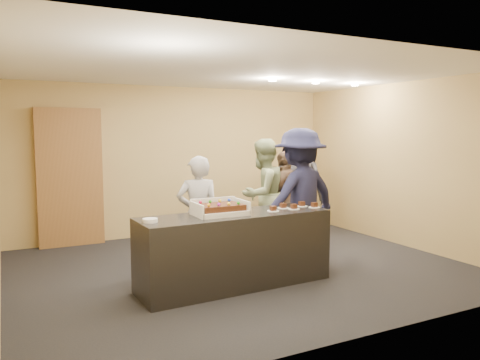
{
  "coord_description": "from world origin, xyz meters",
  "views": [
    {
      "loc": [
        -2.91,
        -5.69,
        1.9
      ],
      "look_at": [
        -0.01,
        0.0,
        1.23
      ],
      "focal_mm": 35.0,
      "sensor_mm": 36.0,
      "label": 1
    }
  ],
  "objects": [
    {
      "name": "slice_a",
      "position": [
        0.08,
        -0.73,
        0.92
      ],
      "size": [
        0.15,
        0.15,
        0.07
      ],
      "color": "white",
      "rests_on": "serving_counter"
    },
    {
      "name": "person_sage_man",
      "position": [
        0.77,
        0.73,
        0.89
      ],
      "size": [
        1.05,
        0.93,
        1.78
      ],
      "primitive_type": "imported",
      "rotation": [
        0.0,
        0.0,
        3.5
      ],
      "color": "#909E70",
      "rests_on": "floor"
    },
    {
      "name": "ceiling_spotlights",
      "position": [
        1.6,
        0.5,
        2.67
      ],
      "size": [
        1.72,
        0.12,
        0.03
      ],
      "color": "#FFEAC6",
      "rests_on": "ceiling"
    },
    {
      "name": "slice_b",
      "position": [
        0.32,
        -0.59,
        0.92
      ],
      "size": [
        0.15,
        0.15,
        0.07
      ],
      "color": "white",
      "rests_on": "serving_counter"
    },
    {
      "name": "person_dark_suit",
      "position": [
        1.7,
        1.12,
        0.95
      ],
      "size": [
        1.11,
        1.01,
        1.9
      ],
      "primitive_type": "imported",
      "rotation": [
        0.0,
        0.0,
        2.58
      ],
      "color": "#26262A",
      "rests_on": "floor"
    },
    {
      "name": "serving_counter",
      "position": [
        -0.41,
        -0.66,
        0.45
      ],
      "size": [
        2.43,
        0.8,
        0.9
      ],
      "primitive_type": "cube",
      "rotation": [
        0.0,
        0.0,
        0.04
      ],
      "color": "black",
      "rests_on": "floor"
    },
    {
      "name": "slice_e",
      "position": [
        0.72,
        -0.73,
        0.92
      ],
      "size": [
        0.15,
        0.15,
        0.07
      ],
      "color": "white",
      "rests_on": "serving_counter"
    },
    {
      "name": "slice_d",
      "position": [
        0.62,
        -0.58,
        0.92
      ],
      "size": [
        0.15,
        0.15,
        0.07
      ],
      "color": "white",
      "rests_on": "serving_counter"
    },
    {
      "name": "plate_stack",
      "position": [
        -1.49,
        -0.72,
        0.92
      ],
      "size": [
        0.17,
        0.17,
        0.04
      ],
      "primitive_type": "cylinder",
      "color": "white",
      "rests_on": "serving_counter"
    },
    {
      "name": "person_navy_man",
      "position": [
        0.84,
        -0.21,
        0.97
      ],
      "size": [
        1.34,
        0.87,
        1.94
      ],
      "primitive_type": "imported",
      "rotation": [
        0.0,
        0.0,
        3.27
      ],
      "color": "#1B1C3B",
      "rests_on": "floor"
    },
    {
      "name": "sheet_cake",
      "position": [
        -0.61,
        -0.66,
        1.0
      ],
      "size": [
        0.53,
        0.36,
        0.11
      ],
      "color": "#3D1F0E",
      "rests_on": "cake_box"
    },
    {
      "name": "person_server_grey",
      "position": [
        -0.6,
        0.07,
        0.79
      ],
      "size": [
        0.65,
        0.5,
        1.58
      ],
      "primitive_type": "imported",
      "rotation": [
        0.0,
        0.0,
        2.91
      ],
      "color": "#A8A8AD",
      "rests_on": "floor"
    },
    {
      "name": "room",
      "position": [
        0.0,
        0.0,
        1.35
      ],
      "size": [
        6.04,
        6.0,
        2.7
      ],
      "color": "black",
      "rests_on": "ground"
    },
    {
      "name": "person_brown_extra",
      "position": [
        1.21,
        0.75,
        0.79
      ],
      "size": [
        1.0,
        0.8,
        1.58
      ],
      "primitive_type": "imported",
      "rotation": [
        0.0,
        0.0,
        3.67
      ],
      "color": "brown",
      "rests_on": "floor"
    },
    {
      "name": "storage_cabinet",
      "position": [
        -1.93,
        2.41,
        1.14
      ],
      "size": [
        1.03,
        0.15,
        2.27
      ],
      "primitive_type": "cube",
      "color": "brown",
      "rests_on": "floor"
    },
    {
      "name": "cake_box",
      "position": [
        -0.61,
        -0.64,
        0.94
      ],
      "size": [
        0.62,
        0.43,
        0.18
      ],
      "color": "white",
      "rests_on": "serving_counter"
    },
    {
      "name": "slice_c",
      "position": [
        0.41,
        -0.72,
        0.92
      ],
      "size": [
        0.15,
        0.15,
        0.07
      ],
      "color": "white",
      "rests_on": "serving_counter"
    }
  ]
}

